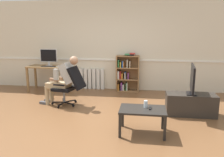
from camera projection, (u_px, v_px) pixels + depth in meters
name	position (u px, v px, depth m)	size (l,w,h in m)	color
ground_plane	(99.00, 120.00, 4.61)	(18.00, 18.00, 0.00)	brown
back_wall	(116.00, 46.00, 6.91)	(12.00, 0.13, 2.70)	beige
computer_desk	(49.00, 70.00, 6.84)	(1.23, 0.58, 0.76)	olive
imac_monitor	(49.00, 56.00, 6.84)	(0.53, 0.14, 0.50)	silver
keyboard	(48.00, 66.00, 6.67)	(0.41, 0.12, 0.02)	black
computer_mouse	(58.00, 66.00, 6.65)	(0.06, 0.10, 0.03)	white
bookshelf	(126.00, 74.00, 6.82)	(0.68, 0.29, 1.15)	olive
radiator	(92.00, 79.00, 7.11)	(0.77, 0.08, 0.63)	white
office_chair	(70.00, 85.00, 5.45)	(0.86, 0.62, 0.96)	black
person_seated	(63.00, 79.00, 5.48)	(1.03, 0.47, 1.21)	tan
tv_stand	(191.00, 104.00, 4.89)	(1.03, 0.44, 0.47)	#2D2823
tv_screen	(193.00, 79.00, 4.78)	(0.24, 0.87, 0.61)	black
coffee_table	(143.00, 112.00, 3.97)	(0.80, 0.53, 0.45)	black
drinking_glass	(146.00, 104.00, 4.01)	(0.07, 0.07, 0.13)	silver
spare_remote	(150.00, 108.00, 3.96)	(0.04, 0.15, 0.02)	black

